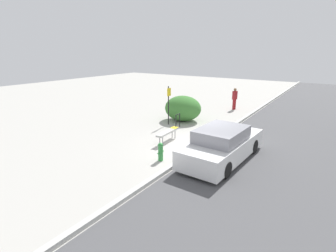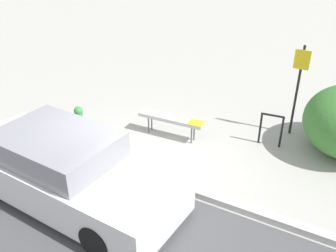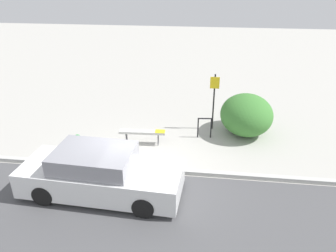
{
  "view_description": "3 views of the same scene",
  "coord_description": "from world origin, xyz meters",
  "px_view_note": "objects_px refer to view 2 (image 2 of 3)",
  "views": [
    {
      "loc": [
        -10.3,
        -4.92,
        4.33
      ],
      "look_at": [
        -0.32,
        1.68,
        0.84
      ],
      "focal_mm": 28.0,
      "sensor_mm": 36.0,
      "label": 1
    },
    {
      "loc": [
        3.76,
        -5.39,
        4.78
      ],
      "look_at": [
        0.1,
        1.1,
        0.7
      ],
      "focal_mm": 40.0,
      "sensor_mm": 36.0,
      "label": 2
    },
    {
      "loc": [
        2.12,
        -8.81,
        5.9
      ],
      "look_at": [
        0.8,
        1.5,
        0.93
      ],
      "focal_mm": 35.0,
      "sensor_mm": 36.0,
      "label": 3
    }
  ],
  "objects_px": {
    "bench": "(171,119)",
    "sign_post": "(298,83)",
    "fire_hydrant": "(79,120)",
    "bike_rack": "(271,127)",
    "parked_car_near": "(65,170)"
  },
  "relations": [
    {
      "from": "bench",
      "to": "fire_hydrant",
      "type": "relative_size",
      "value": 2.24
    },
    {
      "from": "bike_rack",
      "to": "parked_car_near",
      "type": "relative_size",
      "value": 0.18
    },
    {
      "from": "bench",
      "to": "fire_hydrant",
      "type": "height_order",
      "value": "fire_hydrant"
    },
    {
      "from": "bench",
      "to": "bike_rack",
      "type": "relative_size",
      "value": 2.08
    },
    {
      "from": "sign_post",
      "to": "fire_hydrant",
      "type": "distance_m",
      "value": 5.44
    },
    {
      "from": "bike_rack",
      "to": "sign_post",
      "type": "distance_m",
      "value": 1.24
    },
    {
      "from": "parked_car_near",
      "to": "fire_hydrant",
      "type": "bearing_deg",
      "value": 128.75
    },
    {
      "from": "sign_post",
      "to": "bike_rack",
      "type": "bearing_deg",
      "value": -110.08
    },
    {
      "from": "bike_rack",
      "to": "sign_post",
      "type": "bearing_deg",
      "value": 69.92
    },
    {
      "from": "bike_rack",
      "to": "fire_hydrant",
      "type": "relative_size",
      "value": 1.08
    },
    {
      "from": "fire_hydrant",
      "to": "bench",
      "type": "bearing_deg",
      "value": 26.31
    },
    {
      "from": "sign_post",
      "to": "fire_hydrant",
      "type": "bearing_deg",
      "value": -150.14
    },
    {
      "from": "bench",
      "to": "sign_post",
      "type": "relative_size",
      "value": 0.75
    },
    {
      "from": "bench",
      "to": "sign_post",
      "type": "height_order",
      "value": "sign_post"
    },
    {
      "from": "bench",
      "to": "parked_car_near",
      "type": "height_order",
      "value": "parked_car_near"
    }
  ]
}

